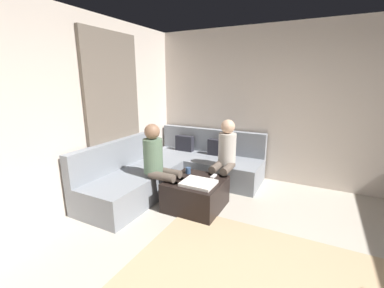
% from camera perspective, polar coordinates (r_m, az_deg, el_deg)
% --- Properties ---
extents(wall_back, '(6.00, 0.12, 2.70)m').
position_cam_1_polar(wall_back, '(4.63, 26.46, 7.33)').
color(wall_back, beige).
rests_on(wall_back, ground_plane).
extents(wall_left, '(0.12, 6.00, 2.70)m').
position_cam_1_polar(wall_left, '(3.45, -33.62, 4.48)').
color(wall_left, beige).
rests_on(wall_left, ground_plane).
extents(curtain_panel, '(0.06, 1.10, 2.50)m').
position_cam_1_polar(curtain_panel, '(4.18, -17.19, 6.19)').
color(curtain_panel, '#726659').
rests_on(curtain_panel, ground_plane).
extents(sectional_couch, '(2.10, 2.55, 0.87)m').
position_cam_1_polar(sectional_couch, '(4.41, -3.78, -5.80)').
color(sectional_couch, gray).
rests_on(sectional_couch, ground_plane).
extents(ottoman, '(0.76, 0.76, 0.42)m').
position_cam_1_polar(ottoman, '(3.68, 0.87, -11.19)').
color(ottoman, black).
rests_on(ottoman, ground_plane).
extents(folded_blanket, '(0.44, 0.36, 0.04)m').
position_cam_1_polar(folded_blanket, '(3.45, 1.51, -8.84)').
color(folded_blanket, white).
rests_on(folded_blanket, ottoman).
extents(coffee_mug, '(0.08, 0.08, 0.10)m').
position_cam_1_polar(coffee_mug, '(3.82, -0.90, -6.01)').
color(coffee_mug, '#334C72').
rests_on(coffee_mug, ottoman).
extents(game_remote, '(0.05, 0.15, 0.02)m').
position_cam_1_polar(game_remote, '(3.71, 4.91, -7.29)').
color(game_remote, white).
rests_on(game_remote, ottoman).
extents(person_on_couch_back, '(0.30, 0.60, 1.20)m').
position_cam_1_polar(person_on_couch_back, '(3.98, 7.46, -2.41)').
color(person_on_couch_back, brown).
rests_on(person_on_couch_back, ground_plane).
extents(person_on_couch_side, '(0.60, 0.30, 1.20)m').
position_cam_1_polar(person_on_couch_side, '(3.65, -7.52, -3.99)').
color(person_on_couch_side, brown).
rests_on(person_on_couch_side, ground_plane).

